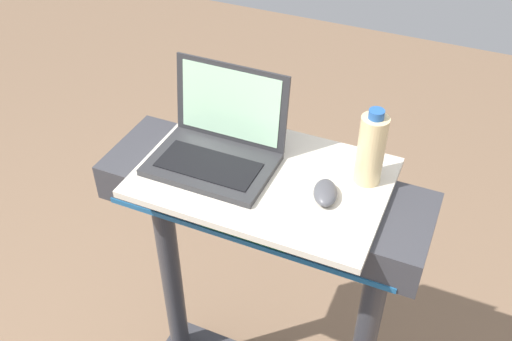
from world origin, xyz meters
TOP-DOWN VIEW (x-y plane):
  - desk_board at (0.00, 0.70)m, footprint 0.65×0.44m
  - laptop at (-0.14, 0.71)m, footprint 0.33×0.26m
  - computer_mouse at (0.18, 0.68)m, footprint 0.09×0.11m
  - water_bottle at (0.25, 0.79)m, footprint 0.07×0.07m

SIDE VIEW (x-z plane):
  - desk_board at x=0.00m, z-range 1.10..1.12m
  - computer_mouse at x=0.18m, z-range 1.12..1.15m
  - laptop at x=-0.14m, z-range 1.05..1.28m
  - water_bottle at x=0.25m, z-range 1.11..1.32m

